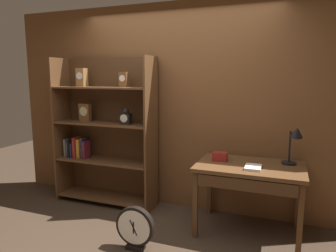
% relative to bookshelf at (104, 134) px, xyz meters
% --- Properties ---
extents(back_wood_panel, '(4.80, 0.05, 2.60)m').
position_rel_bookshelf_xyz_m(back_wood_panel, '(0.95, 0.24, 0.36)').
color(back_wood_panel, brown).
rests_on(back_wood_panel, ground).
extents(bookshelf, '(1.38, 0.39, 1.94)m').
position_rel_bookshelf_xyz_m(bookshelf, '(0.00, 0.00, 0.00)').
color(bookshelf, brown).
rests_on(bookshelf, ground).
extents(workbench, '(1.12, 0.73, 0.76)m').
position_rel_bookshelf_xyz_m(workbench, '(1.93, -0.22, -0.27)').
color(workbench, brown).
rests_on(workbench, ground).
extents(desk_lamp, '(0.22, 0.22, 0.43)m').
position_rel_bookshelf_xyz_m(desk_lamp, '(2.35, -0.05, 0.10)').
color(desk_lamp, black).
rests_on(desk_lamp, workbench).
extents(toolbox_small, '(0.16, 0.10, 0.10)m').
position_rel_bookshelf_xyz_m(toolbox_small, '(1.59, -0.15, -0.13)').
color(toolbox_small, maroon).
rests_on(toolbox_small, workbench).
extents(open_repair_manual, '(0.16, 0.22, 0.02)m').
position_rel_bookshelf_xyz_m(open_repair_manual, '(1.97, -0.32, -0.16)').
color(open_repair_manual, silver).
rests_on(open_repair_manual, workbench).
extents(round_clock_large, '(0.40, 0.11, 0.44)m').
position_rel_bookshelf_xyz_m(round_clock_large, '(0.93, -0.95, -0.71)').
color(round_clock_large, black).
rests_on(round_clock_large, ground).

